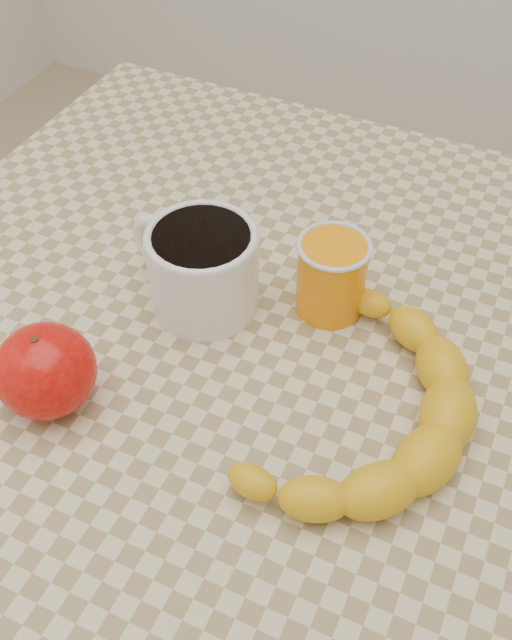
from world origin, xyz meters
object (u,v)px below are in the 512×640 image
at_px(table, 256,390).
at_px(orange_juice_glass, 331,275).
at_px(apple, 45,371).
at_px(banana, 363,407).
at_px(coffee_mug, 201,265).

distance_m(table, orange_juice_glass, 0.15).
bearing_deg(apple, banana, 19.31).
distance_m(table, banana, 0.17).
bearing_deg(orange_juice_glass, coffee_mug, -158.41).
bearing_deg(table, coffee_mug, 164.54).
relative_size(coffee_mug, orange_juice_glass, 1.92).
distance_m(table, apple, 0.23).
xyz_separation_m(apple, banana, (0.25, 0.09, -0.02)).
bearing_deg(apple, orange_juice_glass, 49.46).
xyz_separation_m(coffee_mug, apple, (-0.06, -0.16, -0.01)).
bearing_deg(orange_juice_glass, table, -127.56).
height_order(table, orange_juice_glass, orange_juice_glass).
bearing_deg(coffee_mug, banana, -21.17).
distance_m(coffee_mug, apple, 0.17).
bearing_deg(banana, apple, -145.40).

